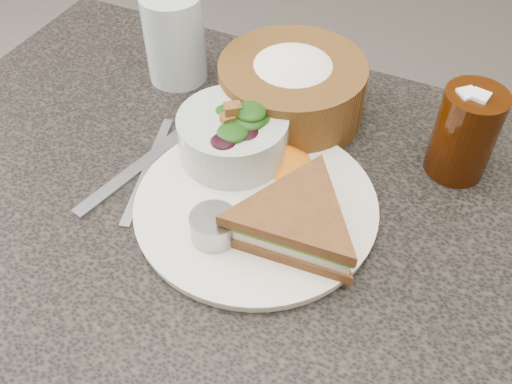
{
  "coord_description": "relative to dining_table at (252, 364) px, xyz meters",
  "views": [
    {
      "loc": [
        0.19,
        -0.4,
        1.26
      ],
      "look_at": [
        0.0,
        0.02,
        0.78
      ],
      "focal_mm": 40.0,
      "sensor_mm": 36.0,
      "label": 1
    }
  ],
  "objects": [
    {
      "name": "cola_glass",
      "position": [
        0.2,
        0.19,
        0.44
      ],
      "size": [
        0.08,
        0.08,
        0.13
      ],
      "primitive_type": null,
      "rotation": [
        0.0,
        0.0,
        0.03
      ],
      "color": "black",
      "rests_on": "dining_table"
    },
    {
      "name": "dressing_ramekin",
      "position": [
        -0.02,
        -0.05,
        0.4
      ],
      "size": [
        0.07,
        0.07,
        0.03
      ],
      "primitive_type": "cylinder",
      "rotation": [
        0.0,
        0.0,
        -0.31
      ],
      "color": "gray",
      "rests_on": "dinner_plate"
    },
    {
      "name": "water_glass",
      "position": [
        -0.22,
        0.21,
        0.44
      ],
      "size": [
        0.09,
        0.09,
        0.13
      ],
      "primitive_type": "cylinder",
      "rotation": [
        0.0,
        0.0,
        -0.04
      ],
      "color": "silver",
      "rests_on": "dining_table"
    },
    {
      "name": "sandwich",
      "position": [
        0.06,
        -0.01,
        0.41
      ],
      "size": [
        0.19,
        0.19,
        0.05
      ],
      "primitive_type": null,
      "rotation": [
        0.0,
        0.0,
        0.06
      ],
      "color": "brown",
      "rests_on": "dinner_plate"
    },
    {
      "name": "bread_basket",
      "position": [
        -0.03,
        0.2,
        0.43
      ],
      "size": [
        0.25,
        0.25,
        0.11
      ],
      "primitive_type": null,
      "rotation": [
        0.0,
        0.0,
        -0.34
      ],
      "color": "brown",
      "rests_on": "dining_table"
    },
    {
      "name": "knife",
      "position": [
        -0.15,
        0.02,
        0.38
      ],
      "size": [
        0.06,
        0.19,
        0.0
      ],
      "primitive_type": "cube",
      "rotation": [
        0.0,
        0.0,
        0.27
      ],
      "color": "#A9AEB4",
      "rests_on": "dining_table"
    },
    {
      "name": "fork",
      "position": [
        -0.17,
        0.0,
        0.38
      ],
      "size": [
        0.06,
        0.18,
        0.0
      ],
      "primitive_type": "cube",
      "rotation": [
        0.0,
        0.0,
        -0.23
      ],
      "color": "#9FA5AF",
      "rests_on": "dining_table"
    },
    {
      "name": "orange_wedge",
      "position": [
        0.01,
        0.09,
        0.4
      ],
      "size": [
        0.09,
        0.09,
        0.03
      ],
      "primitive_type": "cone",
      "rotation": [
        0.0,
        0.0,
        0.41
      ],
      "color": "orange",
      "rests_on": "dinner_plate"
    },
    {
      "name": "dining_table",
      "position": [
        0.0,
        0.0,
        0.0
      ],
      "size": [
        1.0,
        0.7,
        0.75
      ],
      "primitive_type": "cube",
      "color": "black",
      "rests_on": "floor"
    },
    {
      "name": "salad_bowl",
      "position": [
        -0.06,
        0.08,
        0.43
      ],
      "size": [
        0.15,
        0.15,
        0.08
      ],
      "primitive_type": null,
      "rotation": [
        0.0,
        0.0,
        -0.1
      ],
      "color": "#AAB6B1",
      "rests_on": "dinner_plate"
    },
    {
      "name": "dinner_plate",
      "position": [
        0.0,
        0.02,
        0.38
      ],
      "size": [
        0.29,
        0.29,
        0.01
      ],
      "primitive_type": "cylinder",
      "color": "silver",
      "rests_on": "dining_table"
    }
  ]
}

